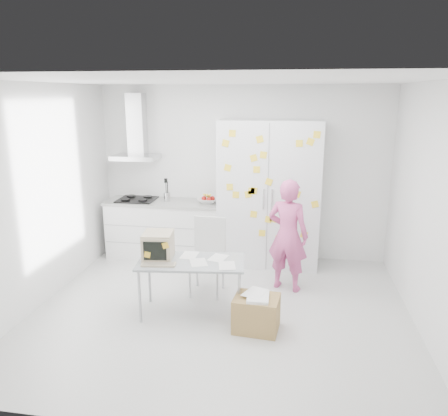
% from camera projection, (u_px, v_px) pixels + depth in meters
% --- Properties ---
extents(floor, '(4.50, 4.00, 0.02)m').
position_uv_depth(floor, '(221.00, 312.00, 5.31)').
color(floor, silver).
rests_on(floor, ground).
extents(walls, '(4.52, 4.01, 2.70)m').
position_uv_depth(walls, '(230.00, 190.00, 5.65)').
color(walls, white).
rests_on(walls, ground).
extents(ceiling, '(4.50, 4.00, 0.02)m').
position_uv_depth(ceiling, '(221.00, 80.00, 4.62)').
color(ceiling, white).
rests_on(ceiling, walls).
extents(counter_run, '(1.84, 0.63, 1.28)m').
position_uv_depth(counter_run, '(165.00, 228.00, 7.00)').
color(counter_run, white).
rests_on(counter_run, ground).
extents(range_hood, '(0.70, 0.48, 1.01)m').
position_uv_depth(range_hood, '(137.00, 134.00, 6.82)').
color(range_hood, silver).
rests_on(range_hood, walls).
extents(tall_cabinet, '(1.50, 0.68, 2.20)m').
position_uv_depth(tall_cabinet, '(269.00, 194.00, 6.56)').
color(tall_cabinet, silver).
rests_on(tall_cabinet, ground).
extents(person, '(0.64, 0.52, 1.51)m').
position_uv_depth(person, '(288.00, 235.00, 5.75)').
color(person, '#CB4F8B').
rests_on(person, ground).
extents(desk, '(1.30, 0.75, 0.99)m').
position_uv_depth(desk, '(170.00, 253.00, 5.13)').
color(desk, '#90969A').
rests_on(desk, ground).
extents(chair, '(0.47, 0.47, 0.99)m').
position_uv_depth(chair, '(208.00, 251.00, 5.74)').
color(chair, beige).
rests_on(chair, ground).
extents(cardboard_box, '(0.52, 0.44, 0.43)m').
position_uv_depth(cardboard_box, '(256.00, 313.00, 4.85)').
color(cardboard_box, '#A17F45').
rests_on(cardboard_box, ground).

